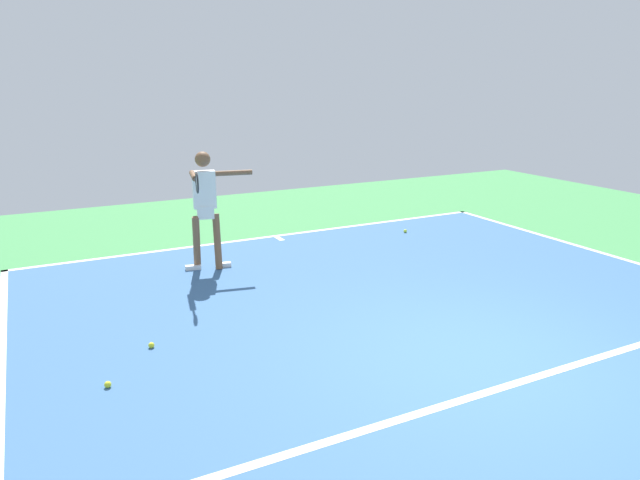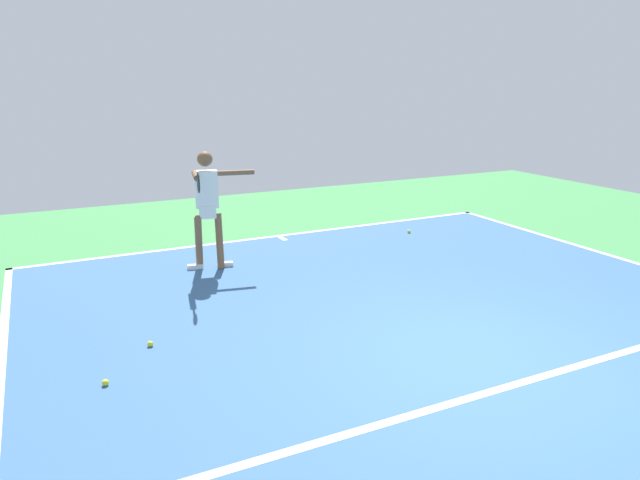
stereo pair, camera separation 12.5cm
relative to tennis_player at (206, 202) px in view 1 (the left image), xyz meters
name	(u,v)px [view 1 (the left image)]	position (x,y,z in m)	size (l,w,h in m)	color
ground_plane	(487,362)	(-1.70, 4.38, -1.08)	(20.16, 20.16, 0.00)	#428E4C
court_surface	(487,362)	(-1.70, 4.38, -1.07)	(9.23, 11.57, 0.00)	#38608E
court_line_baseline_near	(275,236)	(-1.70, -1.36, -1.07)	(9.23, 0.10, 0.01)	white
court_line_service	(521,382)	(-1.70, 4.85, -1.07)	(6.93, 0.10, 0.01)	white
court_line_centre_mark	(279,238)	(-1.70, -1.16, -1.07)	(0.10, 0.30, 0.01)	white
tennis_player	(206,202)	(0.00, 0.00, 0.00)	(1.11, 1.19, 1.85)	brown
tennis_ball_far_corner	(405,231)	(-4.05, -0.44, -1.04)	(0.07, 0.07, 0.07)	#C6E53D
tennis_ball_near_service_line	(108,384)	(1.94, 3.11, -1.04)	(0.07, 0.07, 0.07)	yellow
tennis_ball_by_baseline	(151,345)	(1.38, 2.42, -1.04)	(0.07, 0.07, 0.07)	yellow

